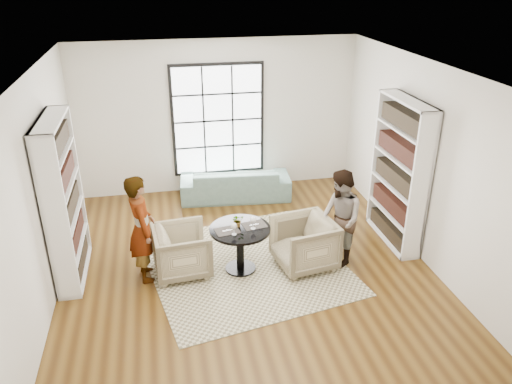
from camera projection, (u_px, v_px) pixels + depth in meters
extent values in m
plane|color=brown|center=(246.00, 264.00, 7.74)|extent=(6.00, 6.00, 0.00)
plane|color=silver|center=(218.00, 117.00, 9.78)|extent=(5.50, 0.00, 5.50)
plane|color=silver|center=(42.00, 191.00, 6.62)|extent=(0.00, 6.00, 6.00)
plane|color=silver|center=(422.00, 161.00, 7.61)|extent=(0.00, 6.00, 6.00)
plane|color=silver|center=(306.00, 304.00, 4.45)|extent=(5.50, 0.00, 5.50)
plane|color=white|center=(244.00, 69.00, 6.49)|extent=(6.00, 6.00, 0.00)
cube|color=black|center=(218.00, 120.00, 9.79)|extent=(1.82, 0.06, 2.22)
cube|color=white|center=(218.00, 120.00, 9.75)|extent=(1.70, 0.02, 2.10)
cube|color=#C0B690|center=(246.00, 265.00, 7.71)|extent=(3.31, 3.31, 0.01)
cylinder|color=black|center=(241.00, 268.00, 7.61)|extent=(0.46, 0.46, 0.04)
cylinder|color=black|center=(240.00, 250.00, 7.47)|extent=(0.12, 0.12, 0.64)
cylinder|color=black|center=(240.00, 229.00, 7.32)|extent=(0.90, 0.90, 0.04)
imported|color=slate|center=(235.00, 183.00, 9.84)|extent=(2.20, 1.03, 0.62)
imported|color=tan|center=(182.00, 251.00, 7.40)|extent=(0.88, 0.86, 0.74)
imported|color=tan|center=(304.00, 243.00, 7.56)|extent=(0.99, 0.97, 0.78)
imported|color=gray|center=(142.00, 228.00, 7.11)|extent=(0.48, 0.65, 1.62)
imported|color=gray|center=(340.00, 219.00, 7.50)|extent=(0.58, 0.74, 1.51)
cube|color=#272522|center=(227.00, 231.00, 7.23)|extent=(0.38, 0.32, 0.01)
cube|color=#272522|center=(254.00, 225.00, 7.39)|extent=(0.38, 0.32, 0.01)
cylinder|color=silver|center=(234.00, 234.00, 7.14)|extent=(0.07, 0.07, 0.01)
cylinder|color=silver|center=(234.00, 231.00, 7.11)|extent=(0.01, 0.01, 0.11)
sphere|color=maroon|center=(234.00, 226.00, 7.08)|extent=(0.08, 0.08, 0.08)
ellipsoid|color=white|center=(234.00, 226.00, 7.08)|extent=(0.09, 0.09, 0.09)
cylinder|color=silver|center=(253.00, 229.00, 7.29)|extent=(0.07, 0.07, 0.01)
cylinder|color=silver|center=(253.00, 225.00, 7.26)|extent=(0.01, 0.01, 0.12)
sphere|color=maroon|center=(253.00, 220.00, 7.23)|extent=(0.09, 0.09, 0.09)
ellipsoid|color=white|center=(253.00, 220.00, 7.23)|extent=(0.09, 0.09, 0.10)
imported|color=gray|center=(238.00, 220.00, 7.32)|extent=(0.20, 0.18, 0.19)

